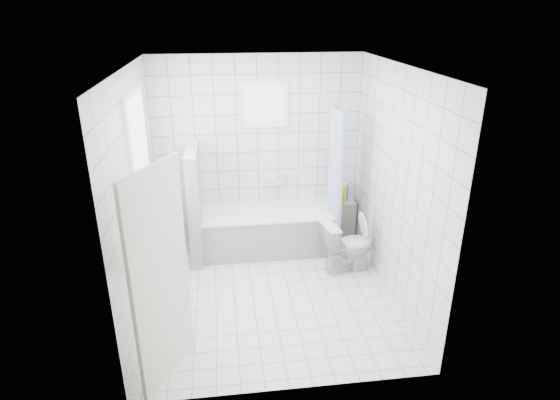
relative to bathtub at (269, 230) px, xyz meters
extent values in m
plane|color=white|center=(-0.10, -1.12, -0.29)|extent=(3.00, 3.00, 0.00)
plane|color=white|center=(-0.10, -1.12, 2.31)|extent=(3.00, 3.00, 0.00)
cube|color=white|center=(-0.10, 0.38, 1.01)|extent=(2.80, 0.02, 2.60)
cube|color=white|center=(-0.10, -2.62, 1.01)|extent=(2.80, 0.02, 2.60)
cube|color=white|center=(-1.50, -1.12, 1.01)|extent=(0.02, 3.00, 2.60)
cube|color=white|center=(1.30, -1.12, 1.01)|extent=(0.02, 3.00, 2.60)
cube|color=white|center=(-1.46, -0.82, 1.31)|extent=(0.01, 0.90, 1.40)
cube|color=white|center=(0.00, 0.33, 1.66)|extent=(0.50, 0.01, 0.50)
cube|color=white|center=(-1.41, -0.82, 0.57)|extent=(0.18, 1.02, 0.08)
cube|color=silver|center=(-1.17, -2.25, 0.71)|extent=(0.40, 0.73, 2.00)
cube|color=white|center=(0.00, 0.00, -0.02)|extent=(1.80, 0.75, 0.55)
cube|color=white|center=(0.00, 0.00, 0.27)|extent=(1.82, 0.77, 0.03)
cube|color=white|center=(-0.97, -0.05, 0.46)|extent=(0.15, 0.85, 1.50)
cube|color=white|center=(1.08, 0.25, -0.02)|extent=(0.40, 0.24, 0.55)
imported|color=silver|center=(0.93, -0.69, 0.05)|extent=(0.74, 0.52, 0.69)
cylinder|color=silver|center=(0.85, -0.02, 1.71)|extent=(0.02, 0.80, 0.02)
cube|color=silver|center=(0.10, 0.33, 0.56)|extent=(0.18, 0.06, 0.06)
imported|color=#FF63BB|center=(-1.40, -1.19, 0.75)|extent=(0.14, 0.14, 0.28)
imported|color=#B65B8D|center=(-1.40, -0.54, 0.71)|extent=(0.10, 0.10, 0.21)
imported|color=silver|center=(-1.40, -0.89, 0.69)|extent=(0.17, 0.17, 0.15)
imported|color=#2DCCCE|center=(-1.40, -1.04, 0.71)|extent=(0.12, 0.12, 0.19)
imported|color=silver|center=(-1.40, -0.72, 0.75)|extent=(0.14, 0.14, 0.28)
cylinder|color=yellow|center=(1.10, 0.19, 0.39)|extent=(0.06, 0.06, 0.26)
cylinder|color=red|center=(1.05, 0.29, 0.37)|extent=(0.06, 0.06, 0.22)
cylinder|color=blue|center=(1.14, 0.28, 0.38)|extent=(0.06, 0.06, 0.24)
cylinder|color=#178C3C|center=(1.03, 0.17, 0.36)|extent=(0.06, 0.06, 0.20)
camera|label=1|loc=(-0.60, -5.78, 2.85)|focal=30.00mm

